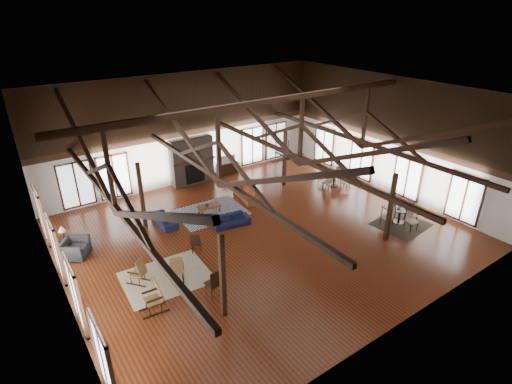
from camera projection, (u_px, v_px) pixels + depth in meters
floor at (262, 232)px, 17.59m from camera, size 16.00×16.00×0.00m
ceiling at (263, 95)px, 15.04m from camera, size 16.00×14.00×0.02m
wall_back at (187, 129)px, 21.52m from camera, size 16.00×0.02×6.00m
wall_front at (408, 246)px, 11.11m from camera, size 16.00×0.02×6.00m
wall_left at (50, 225)px, 12.19m from camera, size 0.02×14.00×6.00m
wall_right at (389, 136)px, 20.44m from camera, size 0.02×14.00×6.00m
roof_truss at (262, 145)px, 15.88m from camera, size 15.60×14.07×3.14m
post_grid at (262, 202)px, 16.94m from camera, size 8.16×7.16×3.05m
fireplace at (192, 161)px, 22.00m from camera, size 2.50×0.69×2.60m
ceiling_fan at (288, 157)px, 15.52m from camera, size 1.60×1.60×0.75m
sofa_navy_front at (231, 220)px, 18.08m from camera, size 1.79×0.94×0.50m
sofa_navy_left at (164, 219)px, 18.15m from camera, size 1.70×0.69×0.49m
sofa_orange at (247, 194)px, 20.51m from camera, size 2.09×1.10×0.58m
coffee_table at (209, 206)px, 19.06m from camera, size 1.13×0.61×0.42m
vase at (207, 205)px, 18.89m from camera, size 0.19×0.19×0.18m
armchair at (75, 248)px, 15.81m from camera, size 1.37×1.41×0.69m
side_table_lamp at (65, 241)px, 16.18m from camera, size 0.44×0.44×1.13m
rocking_chair_a at (139, 272)px, 14.20m from camera, size 0.82×0.88×1.02m
rocking_chair_b at (177, 269)px, 14.35m from camera, size 0.68×0.88×1.01m
rocking_chair_c at (156, 296)px, 12.91m from camera, size 0.92×0.54×1.16m
side_chair_a at (196, 242)px, 15.93m from camera, size 0.53×0.53×0.90m
side_chair_b at (214, 282)px, 13.48m from camera, size 0.50×0.50×1.08m
cafe_table_near at (400, 213)px, 18.16m from camera, size 1.99×1.99×1.02m
cafe_table_far at (334, 178)px, 21.90m from camera, size 1.89×1.89×0.97m
cup_near at (399, 207)px, 18.08m from camera, size 0.13×0.13×0.10m
cup_far at (335, 173)px, 21.84m from camera, size 0.14×0.14×0.10m
tv_console at (227, 168)px, 23.66m from camera, size 1.28×0.48×0.64m
television at (228, 159)px, 23.43m from camera, size 0.89×0.22×0.51m
rug_tan at (166, 277)px, 14.69m from camera, size 3.21×2.59×0.01m
rug_navy at (211, 212)px, 19.29m from camera, size 3.30×2.53×0.01m
rug_dark at (401, 224)px, 18.23m from camera, size 2.43×2.25×0.01m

